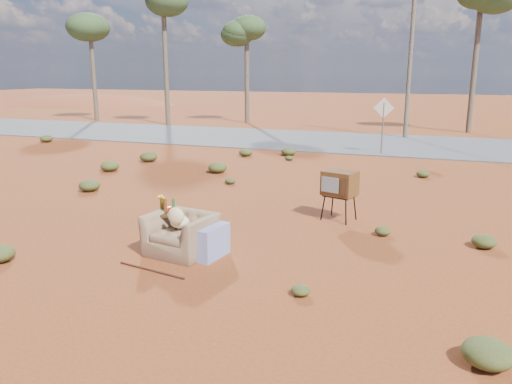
% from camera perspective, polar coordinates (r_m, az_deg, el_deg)
% --- Properties ---
extents(ground, '(140.00, 140.00, 0.00)m').
position_cam_1_polar(ground, '(9.11, -4.22, -6.65)').
color(ground, brown).
rests_on(ground, ground).
extents(highway, '(140.00, 7.00, 0.04)m').
position_cam_1_polar(highway, '(23.26, 11.26, 5.60)').
color(highway, '#565659').
rests_on(highway, ground).
extents(dirt_mound, '(26.00, 18.00, 2.00)m').
position_cam_1_polar(dirt_mound, '(53.68, -18.80, 9.51)').
color(dirt_mound, brown).
rests_on(dirt_mound, ground).
extents(armchair, '(1.40, 0.87, 0.96)m').
position_cam_1_polar(armchair, '(8.86, -8.04, -4.28)').
color(armchair, '#836547').
rests_on(armchair, ground).
extents(tv_unit, '(0.80, 0.71, 1.08)m').
position_cam_1_polar(tv_unit, '(10.84, 9.55, 0.92)').
color(tv_unit, black).
rests_on(tv_unit, ground).
extents(side_table, '(0.57, 0.57, 0.94)m').
position_cam_1_polar(side_table, '(9.22, -10.22, -2.09)').
color(side_table, '#3C2B16').
rests_on(side_table, ground).
extents(rusty_bar, '(1.33, 0.28, 0.04)m').
position_cam_1_polar(rusty_bar, '(8.34, -11.86, -8.74)').
color(rusty_bar, '#4B2314').
rests_on(rusty_bar, ground).
extents(road_sign, '(0.78, 0.06, 2.19)m').
position_cam_1_polar(road_sign, '(19.94, 14.35, 8.44)').
color(road_sign, brown).
rests_on(road_sign, ground).
extents(eucalyptus_far_left, '(3.20, 3.20, 7.10)m').
position_cam_1_polar(eucalyptus_far_left, '(35.27, -18.44, 17.46)').
color(eucalyptus_far_left, brown).
rests_on(eucalyptus_far_left, ground).
extents(eucalyptus_left, '(3.20, 3.20, 8.10)m').
position_cam_1_polar(eucalyptus_left, '(31.20, -10.55, 20.31)').
color(eucalyptus_left, brown).
rests_on(eucalyptus_left, ground).
extents(eucalyptus_near_left, '(3.20, 3.20, 6.60)m').
position_cam_1_polar(eucalyptus_near_left, '(32.02, -1.07, 17.70)').
color(eucalyptus_near_left, brown).
rests_on(eucalyptus_near_left, ground).
extents(eucalyptus_center, '(3.20, 3.20, 7.60)m').
position_cam_1_polar(eucalyptus_center, '(28.99, 24.30, 18.95)').
color(eucalyptus_center, brown).
rests_on(eucalyptus_center, ground).
extents(utility_pole_center, '(1.40, 0.20, 8.00)m').
position_cam_1_polar(utility_pole_center, '(25.34, 17.28, 15.26)').
color(utility_pole_center, brown).
rests_on(utility_pole_center, ground).
extents(scrub_patch, '(17.49, 8.07, 0.33)m').
position_cam_1_polar(scrub_patch, '(13.29, 0.36, 0.51)').
color(scrub_patch, '#484F22').
rests_on(scrub_patch, ground).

